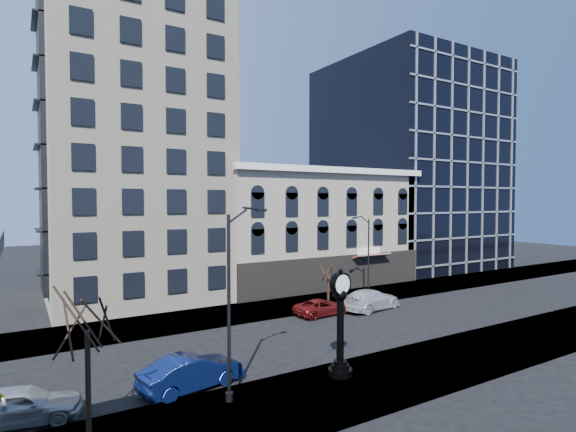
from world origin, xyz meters
TOP-DOWN VIEW (x-y plane):
  - ground at (0.00, 0.00)m, footprint 160.00×160.00m
  - sidewalk_far at (0.00, 8.00)m, footprint 160.00×6.00m
  - sidewalk_near at (0.00, -8.00)m, footprint 160.00×6.00m
  - cream_tower at (-6.11, 18.88)m, footprint 15.90×15.40m
  - victorian_row at (12.00, 15.89)m, footprint 22.60×11.19m
  - glass_office at (32.00, 20.91)m, footprint 20.00×20.15m
  - street_clock at (-1.31, -6.70)m, footprint 1.26×1.26m
  - street_lamp_near at (-6.80, -6.35)m, footprint 2.29×0.73m
  - street_lamp_far at (11.20, 5.92)m, footprint 2.02×0.51m
  - bare_tree_near at (-13.38, -7.24)m, footprint 4.02×4.02m
  - bare_tree_far at (7.49, 6.32)m, footprint 2.51×2.51m
  - car_near_a at (-15.50, -3.79)m, footprint 4.91×2.78m
  - car_near_b at (-8.39, -4.12)m, footprint 5.33×2.71m
  - car_far_a at (5.20, 4.11)m, footprint 4.75×2.41m
  - car_far_b at (9.78, 3.45)m, footprint 6.22×3.40m

SIDE VIEW (x-z plane):
  - ground at x=0.00m, z-range 0.00..0.00m
  - sidewalk_far at x=0.00m, z-range 0.00..0.12m
  - sidewalk_near at x=0.00m, z-range 0.00..0.12m
  - car_far_a at x=5.20m, z-range 0.00..1.29m
  - car_near_a at x=-15.50m, z-range 0.00..1.57m
  - car_near_b at x=-8.39m, z-range 0.00..1.68m
  - car_far_b at x=9.78m, z-range 0.00..1.71m
  - street_clock at x=-1.31m, z-range -0.15..5.42m
  - bare_tree_far at x=7.49m, z-range 1.21..5.52m
  - bare_tree_near at x=-13.38m, z-range 1.89..8.79m
  - victorian_row at x=12.00m, z-range -0.25..12.25m
  - street_lamp_far at x=11.20m, z-range 2.11..9.93m
  - street_lamp_near at x=-6.80m, z-range 2.39..11.32m
  - glass_office at x=32.00m, z-range 0.00..28.00m
  - cream_tower at x=-6.11m, z-range -1.93..40.57m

